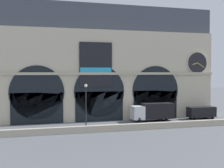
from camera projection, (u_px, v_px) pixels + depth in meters
ground_plane at (107, 126)px, 49.02m from camera, size 200.00×200.00×0.00m
quay_parapet_wall at (115, 128)px, 44.73m from camera, size 90.00×0.70×0.97m
station_building at (97, 65)px, 55.55m from camera, size 44.67×4.78×20.74m
box_truck_mideast at (153, 111)px, 54.03m from camera, size 7.50×2.91×3.12m
van_east at (201, 112)px, 56.68m from camera, size 5.20×2.48×2.20m
street_lamp_quayside at (86, 101)px, 44.22m from camera, size 0.44×0.44×6.90m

